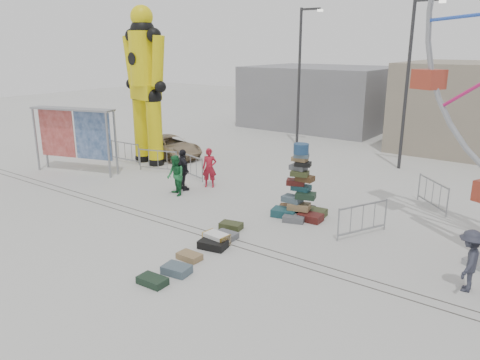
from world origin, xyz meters
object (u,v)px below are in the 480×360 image
Objects in this scene: steamer_trunk at (216,239)px; pedestrian_red at (209,168)px; barricade_wheel_back at (433,194)px; barricade_dummy_b at (158,161)px; suitcase_tower at (300,197)px; parked_suv at (170,146)px; banner_scaffold at (74,124)px; barricade_dummy_c at (191,166)px; barricade_dummy_a at (125,152)px; lamp_post_left at (301,71)px; barricade_wheel_front at (363,219)px; pedestrian_black at (183,170)px; lamp_post_right at (410,77)px; pedestrian_green at (176,176)px; pedestrian_grey at (469,261)px; crash_test_dummy at (145,80)px.

steamer_trunk is 0.47× the size of pedestrian_red.
barricade_dummy_b is at bearing -123.35° from barricade_wheel_back.
suitcase_tower is 11.10m from parked_suv.
barricade_wheel_back is (15.29, 4.82, -1.79)m from banner_scaffold.
barricade_dummy_c is at bearing -12.51° from barricade_dummy_b.
barricade_dummy_b is at bearing 20.11° from banner_scaffold.
barricade_dummy_a is at bearing 65.56° from banner_scaffold.
lamp_post_left is 9.02m from parked_suv.
barricade_wheel_front is 1.13× the size of pedestrian_black.
lamp_post_right reaches higher than barricade_wheel_back.
banner_scaffold is at bearing -137.37° from barricade_dummy_c.
banner_scaffold is 2.58× the size of pedestrian_green.
pedestrian_grey is (17.68, -1.06, -1.53)m from banner_scaffold.
barricade_dummy_a is at bearing -126.54° from barricade_wheel_back.
barricade_dummy_b is at bearing -1.97° from pedestrian_black.
barricade_dummy_b is 1.00× the size of barricade_wheel_front.
pedestrian_grey reaches higher than steamer_trunk.
barricade_wheel_front is at bearing -98.18° from parked_suv.
pedestrian_green reaches higher than parked_suv.
lamp_post_right is 4.95× the size of pedestrian_grey.
lamp_post_right is 16.10m from banner_scaffold.
suitcase_tower reaches higher than pedestrian_green.
suitcase_tower is at bearing -10.59° from barricade_dummy_a.
lamp_post_right is 4.00× the size of barricade_dummy_b.
suitcase_tower is at bearing -111.04° from pedestrian_grey.
lamp_post_left is 1.85× the size of banner_scaffold.
barricade_wheel_front is at bearing -118.96° from pedestrian_grey.
parked_suv is at bearing 97.13° from barricade_wheel_front.
lamp_post_right is 4.77× the size of pedestrian_green.
lamp_post_left is at bearing 73.22° from crash_test_dummy.
banner_scaffold is 1.03× the size of parked_suv.
barricade_wheel_back is 1.17× the size of pedestrian_red.
barricade_wheel_front is at bearing 4.81° from barricade_dummy_c.
pedestrian_green is 0.40× the size of parked_suv.
barricade_wheel_back is at bearing 14.03° from crash_test_dummy.
barricade_wheel_front is at bearing 49.97° from steamer_trunk.
lamp_post_right reaches higher than pedestrian_grey.
barricade_wheel_front is (8.75, -11.27, -3.93)m from lamp_post_left.
barricade_wheel_front is 4.23m from barricade_wheel_back.
barricade_dummy_c is (-0.36, -9.46, -3.93)m from lamp_post_left.
lamp_post_left is (-7.00, 2.00, 0.00)m from lamp_post_right.
barricade_dummy_c is 1.00× the size of barricade_wheel_back.
pedestrian_red reaches higher than barricade_dummy_a.
pedestrian_green is at bearing -24.57° from barricade_dummy_a.
pedestrian_grey is (3.50, -1.79, 0.26)m from barricade_wheel_front.
pedestrian_green reaches higher than barricade_dummy_a.
parked_suv is at bearing -155.73° from lamp_post_right.
steamer_trunk is 11.79m from barricade_dummy_a.
lamp_post_right reaches higher than banner_scaffold.
barricade_dummy_a is (0.33, 2.67, -1.79)m from banner_scaffold.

